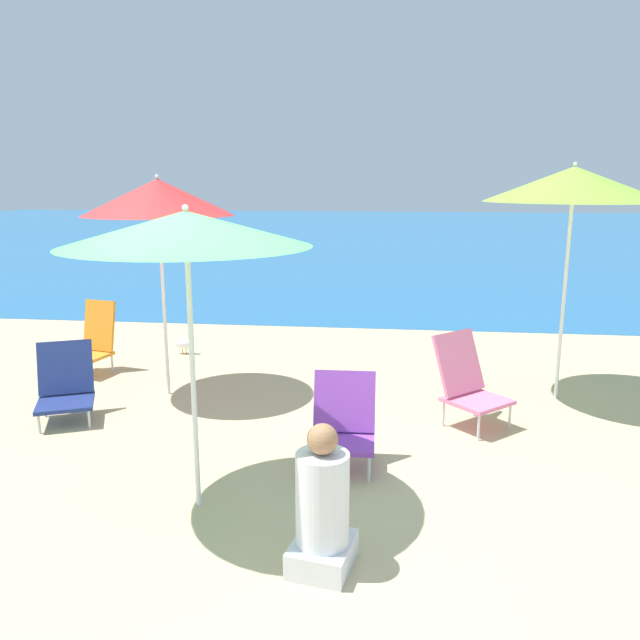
{
  "coord_description": "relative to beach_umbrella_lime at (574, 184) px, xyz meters",
  "views": [
    {
      "loc": [
        1.14,
        -3.76,
        2.23
      ],
      "look_at": [
        0.47,
        1.76,
        1.0
      ],
      "focal_mm": 35.0,
      "sensor_mm": 36.0,
      "label": 1
    }
  ],
  "objects": [
    {
      "name": "sea_water",
      "position": [
        -2.87,
        22.97,
        -2.21
      ],
      "size": [
        60.0,
        40.0,
        0.01
      ],
      "color": "#23669E",
      "rests_on": "ground"
    },
    {
      "name": "beach_umbrella_green",
      "position": [
        -3.06,
        -2.63,
        -0.28
      ],
      "size": [
        1.63,
        1.63,
        2.09
      ],
      "color": "white",
      "rests_on": "ground"
    },
    {
      "name": "beach_chair_orange",
      "position": [
        -5.25,
        0.31,
        -1.8
      ],
      "size": [
        0.52,
        0.59,
        0.85
      ],
      "rotation": [
        0.0,
        0.0,
        -0.23
      ],
      "color": "silver",
      "rests_on": "ground"
    },
    {
      "name": "beach_chair_navy",
      "position": [
        -4.83,
        -1.15,
        -1.88
      ],
      "size": [
        0.7,
        0.76,
        0.72
      ],
      "rotation": [
        0.0,
        0.0,
        0.41
      ],
      "color": "silver",
      "rests_on": "ground"
    },
    {
      "name": "beach_umbrella_red",
      "position": [
        -4.11,
        -0.35,
        -0.13
      ],
      "size": [
        1.53,
        1.53,
        2.31
      ],
      "color": "white",
      "rests_on": "ground"
    },
    {
      "name": "beach_umbrella_lime",
      "position": [
        0.0,
        0.0,
        0.0
      ],
      "size": [
        1.74,
        1.74,
        2.42
      ],
      "color": "white",
      "rests_on": "ground"
    },
    {
      "name": "seagull",
      "position": [
        -4.47,
        1.21,
        -2.07
      ],
      "size": [
        0.27,
        0.11,
        0.23
      ],
      "color": "gold",
      "rests_on": "ground"
    },
    {
      "name": "beach_chair_pink",
      "position": [
        -1.03,
        -0.84,
        -1.79
      ],
      "size": [
        0.79,
        0.8,
        0.85
      ],
      "rotation": [
        0.0,
        0.0,
        0.75
      ],
      "color": "silver",
      "rests_on": "ground"
    },
    {
      "name": "ground_plane",
      "position": [
        -2.87,
        -2.75,
        -2.21
      ],
      "size": [
        60.0,
        60.0,
        0.0
      ],
      "primitive_type": "plane",
      "color": "#C6B284"
    },
    {
      "name": "person_seated_near",
      "position": [
        -2.11,
        -3.23,
        -1.84
      ],
      "size": [
        0.41,
        0.46,
        0.9
      ],
      "rotation": [
        0.0,
        0.0,
        -0.19
      ],
      "color": "silver",
      "rests_on": "ground"
    },
    {
      "name": "beach_chair_purple",
      "position": [
        -2.1,
        -1.85,
        -1.84
      ],
      "size": [
        0.51,
        0.55,
        0.74
      ],
      "rotation": [
        0.0,
        0.0,
        0.03
      ],
      "color": "silver",
      "rests_on": "ground"
    }
  ]
}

